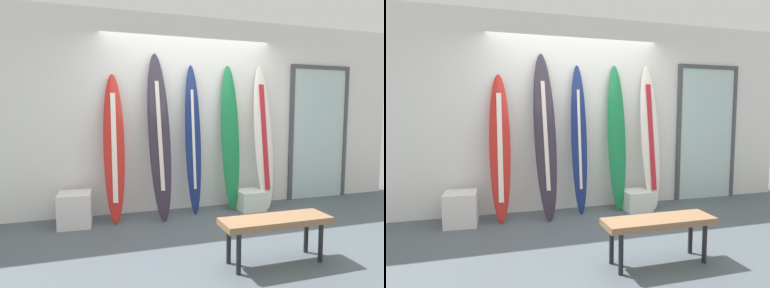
{
  "view_description": "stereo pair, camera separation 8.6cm",
  "coord_description": "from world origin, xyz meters",
  "views": [
    {
      "loc": [
        -1.34,
        -3.35,
        1.41
      ],
      "look_at": [
        -0.04,
        0.95,
        0.99
      ],
      "focal_mm": 30.22,
      "sensor_mm": 36.0,
      "label": 1
    },
    {
      "loc": [
        -1.25,
        -3.38,
        1.41
      ],
      "look_at": [
        -0.04,
        0.95,
        0.99
      ],
      "focal_mm": 30.22,
      "sensor_mm": 36.0,
      "label": 2
    }
  ],
  "objects": [
    {
      "name": "surfboard_charcoal",
      "position": [
        -0.51,
        0.9,
        1.11
      ],
      "size": [
        0.32,
        0.58,
        2.24
      ],
      "color": "#2C2532",
      "rests_on": "ground"
    },
    {
      "name": "ground",
      "position": [
        0.0,
        0.0,
        -0.02
      ],
      "size": [
        8.0,
        8.0,
        0.04
      ],
      "primitive_type": "cube",
      "color": "#495359"
    },
    {
      "name": "surfboard_navy",
      "position": [
        -0.01,
        0.99,
        1.05
      ],
      "size": [
        0.24,
        0.35,
        2.1
      ],
      "color": "navy",
      "rests_on": "ground"
    },
    {
      "name": "surfboard_crimson",
      "position": [
        -1.1,
        0.95,
        0.96
      ],
      "size": [
        0.28,
        0.48,
        1.94
      ],
      "color": "red",
      "rests_on": "ground"
    },
    {
      "name": "display_block_center",
      "position": [
        0.83,
        0.86,
        0.14
      ],
      "size": [
        0.37,
        0.37,
        0.28
      ],
      "color": "silver",
      "rests_on": "ground"
    },
    {
      "name": "wall_back",
      "position": [
        0.0,
        1.3,
        1.4
      ],
      "size": [
        7.2,
        0.2,
        2.8
      ],
      "primitive_type": "cube",
      "color": "silver",
      "rests_on": "ground"
    },
    {
      "name": "bench",
      "position": [
        0.27,
        -0.76,
        0.38
      ],
      "size": [
        1.06,
        0.31,
        0.44
      ],
      "color": "#856142",
      "rests_on": "ground"
    },
    {
      "name": "glass_door",
      "position": [
        2.23,
        1.18,
        1.13
      ],
      "size": [
        1.11,
        0.06,
        2.19
      ],
      "color": "silver",
      "rests_on": "ground"
    },
    {
      "name": "display_block_left",
      "position": [
        -1.6,
        0.87,
        0.21
      ],
      "size": [
        0.41,
        0.41,
        0.42
      ],
      "color": "silver",
      "rests_on": "ground"
    },
    {
      "name": "surfboard_ivory",
      "position": [
        1.08,
        0.96,
        1.05
      ],
      "size": [
        0.3,
        0.45,
        2.13
      ],
      "color": "silver",
      "rests_on": "ground"
    },
    {
      "name": "surfboard_emerald",
      "position": [
        0.57,
        1.01,
        1.05
      ],
      "size": [
        0.29,
        0.36,
        2.12
      ],
      "color": "#187841",
      "rests_on": "ground"
    }
  ]
}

